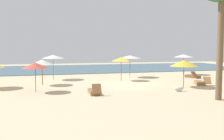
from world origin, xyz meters
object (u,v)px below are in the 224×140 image
(umbrella_6, at_px, (53,57))
(umbrella_1, at_px, (184,56))
(lounger_1, at_px, (200,83))
(dog, at_px, (179,89))
(umbrella_5, at_px, (184,63))
(umbrella_4, at_px, (121,59))
(umbrella_0, at_px, (35,65))
(lounger_2, at_px, (193,76))
(umbrella_3, at_px, (130,57))
(lounger_0, at_px, (94,92))
(umbrella_2, at_px, (42,62))

(umbrella_6, bearing_deg, umbrella_1, 2.82)
(lounger_1, height_order, dog, lounger_1)
(umbrella_5, bearing_deg, dog, -129.25)
(umbrella_4, height_order, umbrella_5, umbrella_4)
(umbrella_0, height_order, umbrella_5, umbrella_5)
(umbrella_5, xyz_separation_m, lounger_2, (4.20, 5.23, -1.65))
(umbrella_6, xyz_separation_m, lounger_2, (13.40, -2.43, -1.98))
(umbrella_3, height_order, umbrella_5, umbrella_3)
(umbrella_6, height_order, lounger_0, umbrella_6)
(umbrella_1, xyz_separation_m, umbrella_5, (-5.02, -8.36, -0.27))
(umbrella_6, bearing_deg, umbrella_4, -23.62)
(umbrella_6, bearing_deg, dog, -49.84)
(umbrella_6, bearing_deg, lounger_1, -31.43)
(lounger_2, xyz_separation_m, dog, (-5.55, -6.87, 0.01))
(lounger_2, relative_size, dog, 2.46)
(umbrella_0, distance_m, lounger_1, 12.90)
(umbrella_1, relative_size, umbrella_5, 1.07)
(umbrella_4, bearing_deg, umbrella_5, -56.90)
(umbrella_3, xyz_separation_m, umbrella_6, (-7.59, 0.14, 0.08))
(umbrella_6, relative_size, dog, 3.18)
(umbrella_1, xyz_separation_m, lounger_1, (-3.01, -7.55, -1.92))
(umbrella_1, height_order, umbrella_4, umbrella_1)
(umbrella_5, bearing_deg, umbrella_0, 175.99)
(umbrella_5, xyz_separation_m, lounger_0, (-7.19, -1.15, -1.65))
(lounger_0, distance_m, lounger_2, 13.06)
(umbrella_2, relative_size, umbrella_6, 0.88)
(umbrella_2, xyz_separation_m, lounger_2, (14.48, 1.10, -1.66))
(umbrella_2, distance_m, umbrella_5, 11.07)
(umbrella_3, relative_size, dog, 3.08)
(umbrella_2, xyz_separation_m, lounger_1, (12.28, -3.31, -1.66))
(umbrella_0, xyz_separation_m, dog, (9.45, -2.40, -1.63))
(umbrella_6, relative_size, lounger_2, 1.29)
(umbrella_2, distance_m, umbrella_4, 7.02)
(umbrella_6, bearing_deg, umbrella_2, -107.01)
(umbrella_5, bearing_deg, umbrella_6, 140.19)
(lounger_1, bearing_deg, umbrella_3, 118.34)
(umbrella_0, relative_size, lounger_1, 1.12)
(lounger_0, bearing_deg, umbrella_4, 58.25)
(umbrella_0, height_order, lounger_2, umbrella_0)
(umbrella_0, distance_m, umbrella_2, 3.41)
(umbrella_1, relative_size, umbrella_2, 1.11)
(umbrella_2, distance_m, lounger_1, 12.83)
(umbrella_2, bearing_deg, umbrella_1, 15.48)
(umbrella_0, xyz_separation_m, umbrella_6, (1.59, 6.91, 0.34))
(umbrella_5, height_order, umbrella_6, umbrella_6)
(umbrella_5, distance_m, lounger_1, 2.73)
(umbrella_0, xyz_separation_m, lounger_0, (3.60, -1.91, -1.63))
(umbrella_1, relative_size, umbrella_4, 1.06)
(lounger_0, xyz_separation_m, dog, (5.85, -0.49, 0.00))
(umbrella_2, bearing_deg, umbrella_3, 21.39)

